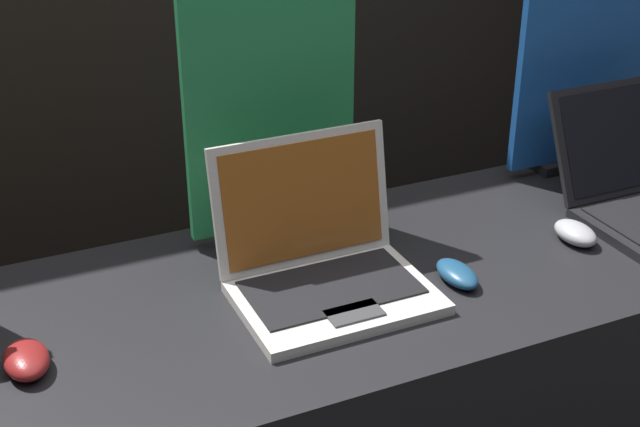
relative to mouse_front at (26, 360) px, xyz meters
name	(u,v)px	position (x,y,z in m)	size (l,w,h in m)	color
mouse_front	(26,360)	(0.00, 0.00, 0.00)	(0.07, 0.11, 0.04)	maroon
laptop_middle	(322,258)	(0.53, 0.03, 0.04)	(0.35, 0.30, 0.26)	silver
mouse_middle	(457,274)	(0.77, -0.05, 0.00)	(0.06, 0.11, 0.03)	navy
promo_stand_middle	(271,121)	(0.53, 0.27, 0.23)	(0.35, 0.07, 0.51)	black
mouse_back	(575,233)	(1.07, -0.02, 0.00)	(0.07, 0.11, 0.04)	#B2B2B7
promo_stand_back	(583,79)	(1.31, 0.29, 0.20)	(0.37, 0.07, 0.46)	black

